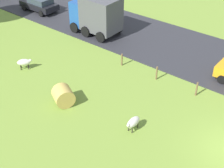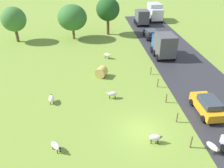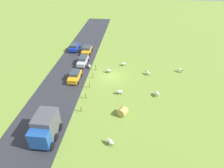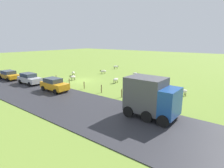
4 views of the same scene
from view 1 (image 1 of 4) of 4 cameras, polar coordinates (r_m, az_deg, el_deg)
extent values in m
ellipsoid|color=silver|center=(25.25, -15.46, 3.77)|extent=(1.09, 1.04, 0.50)
ellipsoid|color=silver|center=(25.15, -14.42, 4.10)|extent=(0.31, 0.31, 0.20)
cylinder|color=#2D2823|center=(25.53, -14.71, 3.26)|extent=(0.07, 0.07, 0.38)
cylinder|color=#2D2823|center=(25.29, -14.73, 2.95)|extent=(0.07, 0.07, 0.38)
cylinder|color=#2D2823|center=(25.59, -15.93, 3.13)|extent=(0.07, 0.07, 0.38)
cylinder|color=#2D2823|center=(25.36, -15.97, 2.81)|extent=(0.07, 0.07, 0.38)
ellipsoid|color=silver|center=(18.83, 3.83, -6.79)|extent=(1.06, 0.50, 0.49)
ellipsoid|color=silver|center=(18.44, 2.95, -7.34)|extent=(0.26, 0.18, 0.20)
cylinder|color=#2D2823|center=(18.84, 3.62, -8.26)|extent=(0.07, 0.07, 0.37)
cylinder|color=#2D2823|center=(18.95, 2.94, -7.92)|extent=(0.07, 0.07, 0.37)
cylinder|color=#2D2823|center=(19.20, 4.63, -7.32)|extent=(0.07, 0.07, 0.37)
cylinder|color=#2D2823|center=(19.31, 3.96, -7.00)|extent=(0.07, 0.07, 0.37)
cylinder|color=tan|center=(20.90, -8.68, -2.08)|extent=(1.69, 1.67, 1.27)
cylinder|color=brown|center=(22.21, 14.89, -0.87)|extent=(0.12, 0.12, 1.04)
cylinder|color=brown|center=(23.33, 7.98, 1.94)|extent=(0.12, 0.12, 1.06)
cylinder|color=brown|center=(24.81, 1.78, 4.36)|extent=(0.12, 0.12, 1.01)
cube|color=#1E4C99|center=(30.57, -5.22, 12.73)|extent=(2.44, 1.20, 2.30)
cube|color=#4C4C51|center=(29.05, -1.98, 12.39)|extent=(2.44, 3.23, 2.98)
cylinder|color=black|center=(30.22, -6.71, 10.00)|extent=(0.30, 0.96, 0.96)
cylinder|color=black|center=(31.82, -3.58, 11.47)|extent=(0.30, 0.96, 0.96)
cylinder|color=black|center=(29.32, -4.71, 9.32)|extent=(0.30, 0.96, 0.96)
cylinder|color=black|center=(30.97, -1.60, 10.85)|extent=(0.30, 0.96, 0.96)
cylinder|color=black|center=(28.23, -2.03, 8.39)|extent=(0.30, 0.96, 0.96)
cylinder|color=black|center=(29.95, 1.05, 10.00)|extent=(0.30, 0.96, 0.96)
cylinder|color=black|center=(23.98, 19.02, 0.77)|extent=(0.22, 0.64, 0.64)
cube|color=black|center=(35.76, -12.90, 13.58)|extent=(1.90, 4.26, 0.61)
cube|color=#333D47|center=(35.33, -12.68, 14.37)|extent=(1.67, 2.34, 0.56)
cylinder|color=black|center=(36.38, -15.44, 13.06)|extent=(0.22, 0.64, 0.64)
cylinder|color=black|center=(37.44, -13.13, 14.00)|extent=(0.22, 0.64, 0.64)
cylinder|color=black|center=(34.31, -12.53, 12.18)|extent=(0.22, 0.64, 0.64)
cylinder|color=black|center=(35.43, -10.17, 13.18)|extent=(0.22, 0.64, 0.64)
camera|label=2|loc=(15.75, 91.99, 1.33)|focal=36.85mm
camera|label=3|loc=(35.58, -44.25, 37.92)|focal=30.13mm
camera|label=4|loc=(43.00, 3.20, 26.08)|focal=29.88mm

